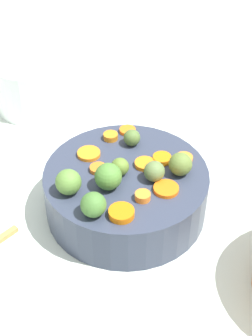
# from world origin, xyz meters

# --- Properties ---
(tabletop) EXTENTS (2.40, 2.40, 0.02)m
(tabletop) POSITION_xyz_m (0.00, 0.00, 0.01)
(tabletop) COLOR silver
(tabletop) RESTS_ON ground
(serving_bowl_carrots) EXTENTS (0.27, 0.27, 0.08)m
(serving_bowl_carrots) POSITION_xyz_m (-0.04, -0.01, 0.06)
(serving_bowl_carrots) COLOR #32394D
(serving_bowl_carrots) RESTS_ON tabletop
(carrot_slice_0) EXTENTS (0.05, 0.05, 0.01)m
(carrot_slice_0) POSITION_xyz_m (-0.07, -0.02, 0.11)
(carrot_slice_0) COLOR orange
(carrot_slice_0) RESTS_ON serving_bowl_carrots
(carrot_slice_1) EXTENTS (0.03, 0.03, 0.01)m
(carrot_slice_1) POSITION_xyz_m (-0.04, 0.05, 0.11)
(carrot_slice_1) COLOR orange
(carrot_slice_1) RESTS_ON serving_bowl_carrots
(carrot_slice_2) EXTENTS (0.04, 0.04, 0.01)m
(carrot_slice_2) POSITION_xyz_m (-0.09, -0.12, 0.11)
(carrot_slice_2) COLOR orange
(carrot_slice_2) RESTS_ON serving_bowl_carrots
(carrot_slice_3) EXTENTS (0.04, 0.04, 0.01)m
(carrot_slice_3) POSITION_xyz_m (-0.00, -0.04, 0.11)
(carrot_slice_3) COLOR orange
(carrot_slice_3) RESTS_ON serving_bowl_carrots
(carrot_slice_4) EXTENTS (0.05, 0.05, 0.01)m
(carrot_slice_4) POSITION_xyz_m (0.01, 0.07, 0.11)
(carrot_slice_4) COLOR orange
(carrot_slice_4) RESTS_ON serving_bowl_carrots
(carrot_slice_5) EXTENTS (0.04, 0.04, 0.01)m
(carrot_slice_5) POSITION_xyz_m (-0.11, -0.02, 0.11)
(carrot_slice_5) COLOR orange
(carrot_slice_5) RESTS_ON serving_bowl_carrots
(carrot_slice_6) EXTENTS (0.05, 0.05, 0.01)m
(carrot_slice_6) POSITION_xyz_m (-0.08, 0.05, 0.11)
(carrot_slice_6) COLOR orange
(carrot_slice_6) RESTS_ON serving_bowl_carrots
(carrot_slice_7) EXTENTS (0.05, 0.05, 0.01)m
(carrot_slice_7) POSITION_xyz_m (-0.00, -0.08, 0.11)
(carrot_slice_7) COLOR orange
(carrot_slice_7) RESTS_ON serving_bowl_carrots
(carrot_slice_8) EXTENTS (0.04, 0.04, 0.01)m
(carrot_slice_8) POSITION_xyz_m (-0.14, -0.01, 0.11)
(carrot_slice_8) COLOR orange
(carrot_slice_8) RESTS_ON serving_bowl_carrots
(carrot_slice_9) EXTENTS (0.03, 0.03, 0.01)m
(carrot_slice_9) POSITION_xyz_m (-0.05, -0.11, 0.11)
(carrot_slice_9) COLOR orange
(carrot_slice_9) RESTS_ON serving_bowl_carrots
(brussels_sprout_0) EXTENTS (0.03, 0.03, 0.03)m
(brussels_sprout_0) POSITION_xyz_m (-0.07, 0.02, 0.12)
(brussels_sprout_0) COLOR #5D7540
(brussels_sprout_0) RESTS_ON serving_bowl_carrots
(brussels_sprout_1) EXTENTS (0.03, 0.03, 0.03)m
(brussels_sprout_1) POSITION_xyz_m (-0.08, -0.08, 0.12)
(brussels_sprout_1) COLOR #4F6C32
(brussels_sprout_1) RESTS_ON serving_bowl_carrots
(brussels_sprout_2) EXTENTS (0.04, 0.04, 0.04)m
(brussels_sprout_2) POSITION_xyz_m (0.04, 0.05, 0.12)
(brussels_sprout_2) COLOR #447231
(brussels_sprout_2) RESTS_ON serving_bowl_carrots
(brussels_sprout_3) EXTENTS (0.04, 0.04, 0.04)m
(brussels_sprout_3) POSITION_xyz_m (0.00, 0.01, 0.12)
(brussels_sprout_3) COLOR #497D32
(brussels_sprout_3) RESTS_ON serving_bowl_carrots
(brussels_sprout_4) EXTENTS (0.04, 0.04, 0.04)m
(brussels_sprout_4) POSITION_xyz_m (-0.12, 0.02, 0.12)
(brussels_sprout_4) COLOR #5C7332
(brussels_sprout_4) RESTS_ON serving_bowl_carrots
(brussels_sprout_5) EXTENTS (0.03, 0.03, 0.03)m
(brussels_sprout_5) POSITION_xyz_m (-0.03, -0.02, 0.12)
(brussels_sprout_5) COLOR olive
(brussels_sprout_5) RESTS_ON serving_bowl_carrots
(brussels_sprout_6) EXTENTS (0.04, 0.04, 0.04)m
(brussels_sprout_6) POSITION_xyz_m (0.06, -0.01, 0.12)
(brussels_sprout_6) COLOR #588337
(brussels_sprout_6) RESTS_ON serving_bowl_carrots
(casserole_dish) EXTENTS (0.18, 0.18, 0.11)m
(casserole_dish) POSITION_xyz_m (0.01, -0.40, 0.08)
(casserole_dish) COLOR white
(casserole_dish) RESTS_ON tabletop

